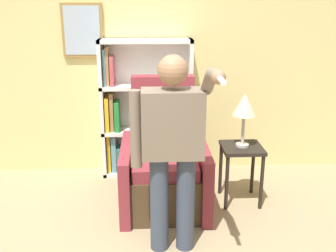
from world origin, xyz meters
name	(u,v)px	position (x,y,z in m)	size (l,w,h in m)	color
wall_back	(142,54)	(-0.01, 2.03, 1.40)	(8.00, 0.11, 2.80)	#DBCC84
bookcase	(139,111)	(-0.05, 1.87, 0.77)	(1.04, 0.28, 1.59)	white
armchair	(164,168)	(0.21, 1.12, 0.38)	(0.84, 0.95, 1.26)	#4C3823
person_standing	(173,143)	(0.25, 0.32, 0.94)	(0.62, 0.78, 1.61)	#384256
side_table	(241,157)	(0.99, 1.11, 0.48)	(0.40, 0.40, 0.60)	black
table_lamp	(245,106)	(0.99, 1.11, 1.01)	(0.23, 0.23, 0.54)	#B7B2A8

